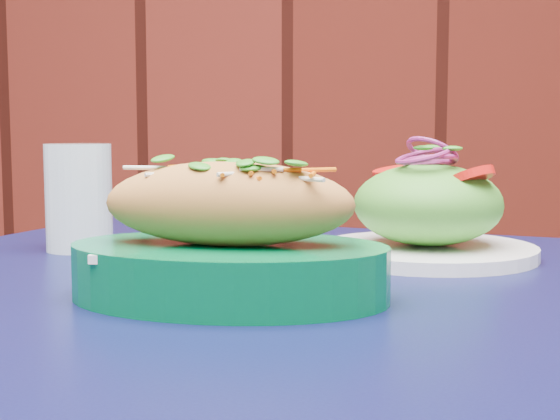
# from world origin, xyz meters

# --- Properties ---
(cafe_table) EXTENTS (0.96, 0.96, 0.75)m
(cafe_table) POSITION_xyz_m (0.19, 1.49, 0.66)
(cafe_table) COLOR black
(cafe_table) RESTS_ON ground
(banh_mi_basket) EXTENTS (0.24, 0.16, 0.11)m
(banh_mi_basket) POSITION_xyz_m (0.17, 1.47, 0.79)
(banh_mi_basket) COLOR #00582E
(banh_mi_basket) RESTS_ON cafe_table
(salad_plate) EXTENTS (0.21, 0.21, 0.11)m
(salad_plate) POSITION_xyz_m (0.31, 1.68, 0.79)
(salad_plate) COLOR white
(salad_plate) RESTS_ON cafe_table
(water_glass) EXTENTS (0.07, 0.07, 0.11)m
(water_glass) POSITION_xyz_m (-0.03, 1.67, 0.80)
(water_glass) COLOR silver
(water_glass) RESTS_ON cafe_table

